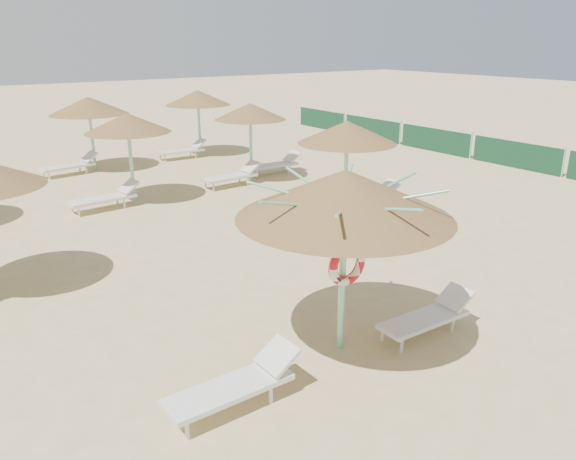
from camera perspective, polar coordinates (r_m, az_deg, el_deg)
ground at (r=9.61m, az=4.61°, el=-10.77°), size 120.00×120.00×0.00m
main_palapa at (r=8.34m, az=5.81°, el=3.56°), size 3.28×3.28×2.94m
lounger_main_a at (r=7.88m, az=-5.17°, el=-15.29°), size 1.92×0.61×0.69m
lounger_main_b at (r=9.86m, az=14.11°, el=-8.47°), size 1.82×0.59×0.65m
palapa_field at (r=18.59m, az=-18.45°, el=10.45°), size 14.56×13.64×2.72m
windbreak_fence at (r=25.72m, az=14.78°, el=8.81°), size 0.08×19.84×1.10m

